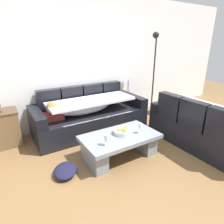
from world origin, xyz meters
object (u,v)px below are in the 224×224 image
wine_glass_near_left (107,138)px  wine_glass_near_right (140,126)px  fruit_bowl (123,131)px  open_magazine (130,130)px  coffee_table (120,143)px  couch_near_window (204,128)px  floor_lamp (154,70)px  crumpled_garment (65,170)px  couch_along_wall (89,115)px

wine_glass_near_left → wine_glass_near_right: 0.64m
fruit_bowl → wine_glass_near_left: bearing=-156.1°
wine_glass_near_right → open_magazine: bearing=116.7°
wine_glass_near_left → open_magazine: 0.61m
coffee_table → wine_glass_near_right: (0.31, -0.10, 0.26)m
fruit_bowl → wine_glass_near_left: (-0.39, -0.17, 0.07)m
fruit_bowl → couch_near_window: bearing=-19.3°
wine_glass_near_left → floor_lamp: size_ratio=0.09×
wine_glass_near_left → wine_glass_near_right: (0.64, 0.06, 0.00)m
wine_glass_near_right → crumpled_garment: wine_glass_near_right is taller
couch_along_wall → coffee_table: (0.00, -1.15, -0.09)m
floor_lamp → open_magazine: bearing=-143.4°
couch_along_wall → fruit_bowl: couch_along_wall is taller
wine_glass_near_right → wine_glass_near_left: bearing=-175.0°
couch_near_window → wine_glass_near_left: couch_near_window is taller
fruit_bowl → wine_glass_near_left: 0.43m
couch_along_wall → crumpled_garment: bearing=-128.7°
open_magazine → wine_glass_near_right: bearing=-68.0°
coffee_table → fruit_bowl: size_ratio=4.29×
open_magazine → floor_lamp: 2.02m
coffee_table → open_magazine: open_magazine is taller
wine_glass_near_left → crumpled_garment: (-0.57, 0.18, -0.44)m
wine_glass_near_left → floor_lamp: floor_lamp is taller
fruit_bowl → open_magazine: 0.18m
floor_lamp → wine_glass_near_left: bearing=-147.2°
open_magazine → crumpled_garment: 1.18m
coffee_table → fruit_bowl: 0.19m
couch_near_window → wine_glass_near_right: size_ratio=11.05×
coffee_table → floor_lamp: size_ratio=0.62×
couch_along_wall → wine_glass_near_left: bearing=-104.2°
couch_near_window → wine_glass_near_right: (-1.15, 0.38, 0.16)m
open_magazine → wine_glass_near_left: bearing=-164.0°
wine_glass_near_right → crumpled_garment: bearing=174.2°
fruit_bowl → crumpled_garment: 1.03m
crumpled_garment → open_magazine: bearing=1.7°
wine_glass_near_left → crumpled_garment: wine_glass_near_left is taller
couch_along_wall → fruit_bowl: bearing=-86.8°
fruit_bowl → floor_lamp: floor_lamp is taller
couch_along_wall → open_magazine: 1.11m
coffee_table → crumpled_garment: bearing=178.3°
couch_along_wall → couch_near_window: size_ratio=1.23×
wine_glass_near_right → floor_lamp: floor_lamp is taller
coffee_table → fruit_bowl: (0.06, 0.02, 0.18)m
couch_near_window → fruit_bowl: 1.49m
couch_along_wall → wine_glass_near_left: couch_along_wall is taller
wine_glass_near_right → open_magazine: size_ratio=0.59×
couch_along_wall → crumpled_garment: (-0.90, -1.12, -0.27)m
crumpled_garment → fruit_bowl: bearing=-0.4°
couch_near_window → open_magazine: 1.34m
couch_along_wall → fruit_bowl: (0.06, -1.13, 0.09)m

